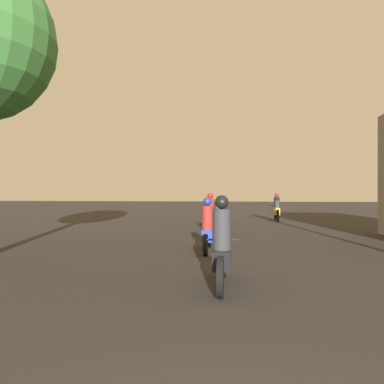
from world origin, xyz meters
TOP-DOWN VIEW (x-y plane):
  - motorcycle_black at (-0.30, 5.54)m, footprint 0.60×2.07m
  - motorcycle_blue at (-0.82, 9.34)m, footprint 0.60×2.04m
  - motorcycle_green at (-1.05, 13.96)m, footprint 0.60×2.11m
  - motorcycle_silver at (-0.83, 16.88)m, footprint 0.60×2.10m
  - motorcycle_yellow at (2.29, 20.59)m, footprint 0.60×1.99m

SIDE VIEW (x-z plane):
  - motorcycle_silver at x=-0.83m, z-range -0.14..1.32m
  - motorcycle_blue at x=-0.82m, z-range -0.14..1.37m
  - motorcycle_yellow at x=2.29m, z-range -0.16..1.41m
  - motorcycle_black at x=-0.30m, z-range -0.16..1.44m
  - motorcycle_green at x=-1.05m, z-range -0.16..1.45m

